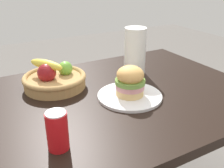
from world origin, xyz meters
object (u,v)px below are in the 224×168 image
at_px(sandwich, 130,81).
at_px(soda_can, 57,131).
at_px(fruit_basket, 54,78).
at_px(plate, 130,96).
at_px(paper_towel_roll, 135,51).

height_order(sandwich, soda_can, sandwich).
distance_m(sandwich, fruit_basket, 0.36).
xyz_separation_m(plate, sandwich, (0.00, 0.00, 0.07)).
distance_m(plate, fruit_basket, 0.36).
height_order(fruit_basket, paper_towel_roll, paper_towel_roll).
xyz_separation_m(sandwich, paper_towel_roll, (0.17, 0.22, 0.04)).
height_order(plate, paper_towel_roll, paper_towel_roll).
xyz_separation_m(plate, soda_can, (-0.37, -0.18, 0.06)).
xyz_separation_m(soda_can, paper_towel_roll, (0.55, 0.41, 0.06)).
height_order(plate, sandwich, sandwich).
bearing_deg(paper_towel_roll, soda_can, -143.17).
relative_size(fruit_basket, paper_towel_roll, 1.21).
xyz_separation_m(plate, paper_towel_roll, (0.17, 0.22, 0.11)).
bearing_deg(soda_can, paper_towel_roll, 36.83).
bearing_deg(paper_towel_roll, fruit_basket, 175.74).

